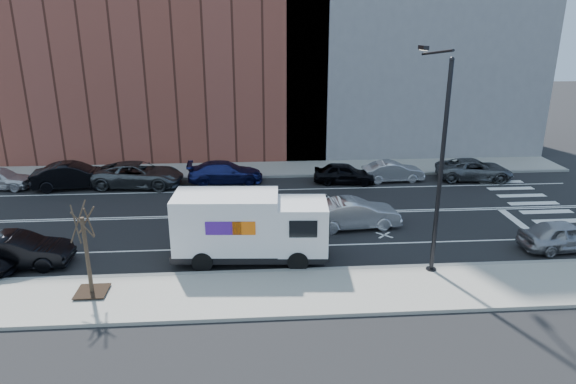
{
  "coord_description": "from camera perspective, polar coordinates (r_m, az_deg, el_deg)",
  "views": [
    {
      "loc": [
        -0.57,
        -26.75,
        10.43
      ],
      "look_at": [
        1.32,
        -0.28,
        1.4
      ],
      "focal_mm": 32.0,
      "sensor_mm": 36.0,
      "label": 1
    }
  ],
  "objects": [
    {
      "name": "road_markings",
      "position": [
        28.72,
        -2.68,
        -2.52
      ],
      "size": [
        40.0,
        8.6,
        0.01
      ],
      "primitive_type": null,
      "color": "white",
      "rests_on": "ground"
    },
    {
      "name": "sidewalk_far",
      "position": [
        37.03,
        -3.05,
        2.52
      ],
      "size": [
        44.0,
        3.6,
        0.15
      ],
      "primitive_type": "cube",
      "color": "gray",
      "rests_on": "ground"
    },
    {
      "name": "streetlight",
      "position": [
        21.9,
        16.31,
        3.88
      ],
      "size": [
        0.44,
        4.02,
        9.34
      ],
      "color": "black",
      "rests_on": "ground"
    },
    {
      "name": "far_parked_d",
      "position": [
        34.3,
        -6.99,
        2.19
      ],
      "size": [
        5.0,
        2.18,
        1.43
      ],
      "primitive_type": "imported",
      "rotation": [
        0.0,
        0.0,
        1.61
      ],
      "color": "navy",
      "rests_on": "ground"
    },
    {
      "name": "far_parked_g",
      "position": [
        36.95,
        19.99,
        2.36
      ],
      "size": [
        5.25,
        2.86,
        1.4
      ],
      "primitive_type": "imported",
      "rotation": [
        0.0,
        0.0,
        1.46
      ],
      "color": "#4E5256",
      "rests_on": "ground"
    },
    {
      "name": "bldg_brick",
      "position": [
        43.0,
        -14.87,
        18.97
      ],
      "size": [
        26.0,
        10.0,
        22.0
      ],
      "primitive_type": "cube",
      "color": "brown",
      "rests_on": "ground"
    },
    {
      "name": "curb_far",
      "position": [
        35.31,
        -2.99,
        1.72
      ],
      "size": [
        44.0,
        0.25,
        0.17
      ],
      "primitive_type": "cube",
      "color": "gray",
      "rests_on": "ground"
    },
    {
      "name": "far_parked_f",
      "position": [
        35.08,
        11.58,
        2.24
      ],
      "size": [
        4.15,
        1.69,
        1.34
      ],
      "primitive_type": "imported",
      "rotation": [
        0.0,
        0.0,
        1.64
      ],
      "color": "#B1B2B6",
      "rests_on": "ground"
    },
    {
      "name": "near_parked_rear_a",
      "position": [
        25.53,
        -27.96,
        -5.8
      ],
      "size": [
        4.66,
        1.73,
        1.52
      ],
      "primitive_type": "imported",
      "rotation": [
        0.0,
        0.0,
        1.6
      ],
      "color": "black",
      "rests_on": "ground"
    },
    {
      "name": "fedex_van",
      "position": [
        22.9,
        -4.34,
        -3.81
      ],
      "size": [
        7.02,
        2.81,
        3.14
      ],
      "rotation": [
        0.0,
        0.0,
        -0.07
      ],
      "color": "black",
      "rests_on": "ground"
    },
    {
      "name": "sidewalk_near",
      "position": [
        20.73,
        -2.0,
        -11.19
      ],
      "size": [
        44.0,
        3.6,
        0.15
      ],
      "primitive_type": "cube",
      "color": "gray",
      "rests_on": "ground"
    },
    {
      "name": "crosswalk",
      "position": [
        33.15,
        26.18,
        -1.55
      ],
      "size": [
        3.0,
        14.0,
        0.01
      ],
      "primitive_type": null,
      "color": "white",
      "rests_on": "ground"
    },
    {
      "name": "far_parked_e",
      "position": [
        34.13,
        6.28,
        2.09
      ],
      "size": [
        4.22,
        2.16,
        1.37
      ],
      "primitive_type": "imported",
      "rotation": [
        0.0,
        0.0,
        1.43
      ],
      "color": "black",
      "rests_on": "ground"
    },
    {
      "name": "street_tree",
      "position": [
        21.42,
        -21.32,
        -7.39
      ],
      "size": [
        1.2,
        1.2,
        3.75
      ],
      "color": "black",
      "rests_on": "ground"
    },
    {
      "name": "curb_near",
      "position": [
        22.3,
        -2.18,
        -8.86
      ],
      "size": [
        44.0,
        0.25,
        0.17
      ],
      "primitive_type": "cube",
      "color": "gray",
      "rests_on": "ground"
    },
    {
      "name": "far_parked_b",
      "position": [
        35.64,
        -22.68,
        1.67
      ],
      "size": [
        5.22,
        2.38,
        1.66
      ],
      "primitive_type": "imported",
      "rotation": [
        0.0,
        0.0,
        1.7
      ],
      "color": "black",
      "rests_on": "ground"
    },
    {
      "name": "ground",
      "position": [
        28.72,
        -2.68,
        -2.53
      ],
      "size": [
        120.0,
        120.0,
        0.0
      ],
      "primitive_type": "plane",
      "color": "black",
      "rests_on": "ground"
    },
    {
      "name": "far_parked_c",
      "position": [
        34.65,
        -16.28,
        1.88
      ],
      "size": [
        5.96,
        3.2,
        1.59
      ],
      "primitive_type": "imported",
      "rotation": [
        0.0,
        0.0,
        1.47
      ],
      "color": "#484C50",
      "rests_on": "ground"
    },
    {
      "name": "near_parked_front",
      "position": [
        27.5,
        28.36,
        -4.29
      ],
      "size": [
        4.29,
        1.99,
        1.42
      ],
      "primitive_type": "imported",
      "rotation": [
        0.0,
        0.0,
        1.65
      ],
      "color": "#9D9DA1",
      "rests_on": "ground"
    },
    {
      "name": "driving_sedan",
      "position": [
        26.93,
        7.43,
        -2.4
      ],
      "size": [
        4.83,
        2.1,
        1.54
      ],
      "primitive_type": "imported",
      "rotation": [
        0.0,
        0.0,
        1.67
      ],
      "color": "#B9BABF",
      "rests_on": "ground"
    }
  ]
}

